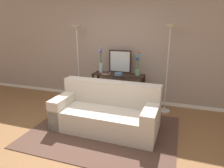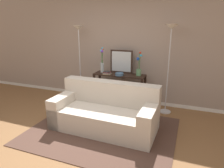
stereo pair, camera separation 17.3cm
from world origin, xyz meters
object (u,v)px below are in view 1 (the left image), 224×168
Objects in this scene: couch at (106,113)px; floor_lamp_right at (169,44)px; fruit_bowl at (119,74)px; vase_tall_flowers at (101,63)px; book_row_under_console at (106,101)px; book_stack at (106,73)px; wall_mirror at (120,61)px; vase_short_flowers at (138,67)px; console_table at (118,84)px; floor_lamp_left at (77,43)px.

floor_lamp_right reaches higher than couch.
vase_tall_flowers is at bearing 163.55° from fruit_bowl.
book_stack is at bearing -69.64° from book_row_under_console.
floor_lamp_right is 3.51× the size of wall_mirror.
fruit_bowl is (-0.42, -0.16, -0.16)m from vase_short_flowers.
couch is at bearing -69.46° from book_stack.
book_row_under_console is at bearing 161.15° from fruit_bowl.
floor_lamp_right is 1.25m from wall_mirror.
vase_short_flowers is (0.47, 0.04, 0.44)m from console_table.
vase_tall_flowers is 1.58× the size of book_row_under_console.
couch reaches higher than book_stack.
floor_lamp_left is 2.20m from floor_lamp_right.
floor_lamp_left is at bearing -178.96° from book_row_under_console.
book_row_under_console is (-0.45, 1.19, -0.25)m from couch.
couch is 1.60× the size of console_table.
vase_tall_flowers reaches higher than book_row_under_console.
book_stack is 0.78m from book_row_under_console.
wall_mirror is 0.38m from fruit_bowl.
console_table is at bearing 0.00° from book_row_under_console.
vase_tall_flowers is (-0.46, 0.03, 0.49)m from console_table.
floor_lamp_right reaches higher than vase_tall_flowers.
fruit_bowl is at bearing -158.96° from vase_short_flowers.
fruit_bowl is (1.11, -0.11, -0.68)m from floor_lamp_left.
console_table is 0.55m from wall_mirror.
floor_lamp_right reaches higher than fruit_bowl.
book_row_under_console is (0.15, -0.03, -0.99)m from vase_tall_flowers.
wall_mirror reaches higher than book_row_under_console.
floor_lamp_left reaches higher than wall_mirror.
floor_lamp_left reaches higher than fruit_bowl.
book_stack is (-0.26, -0.28, -0.25)m from wall_mirror.
couch is 1.45m from vase_short_flowers.
console_table is 0.64m from vase_short_flowers.
floor_lamp_left is 3.12× the size of vase_tall_flowers.
wall_mirror is at bearing 93.68° from console_table.
couch is at bearing -85.32° from fruit_bowl.
floor_lamp_left is 3.41× the size of vase_short_flowers.
vase_short_flowers reaches higher than couch.
wall_mirror reaches higher than console_table.
console_table is 1.50m from floor_lamp_right.
book_row_under_console is at bearing 110.52° from couch.
wall_mirror is 3.18× the size of book_stack.
wall_mirror is 0.90× the size of vase_tall_flowers.
floor_lamp_left is 0.98× the size of floor_lamp_right.
console_table is (-0.13, 1.19, 0.24)m from couch.
vase_short_flowers reaches higher than console_table.
book_stack is at bearing -37.95° from vase_tall_flowers.
floor_lamp_left is (-1.20, 1.18, 1.20)m from couch.
couch reaches higher than fruit_bowl.
fruit_bowl is 0.86m from book_row_under_console.
vase_tall_flowers is at bearing 176.71° from console_table.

